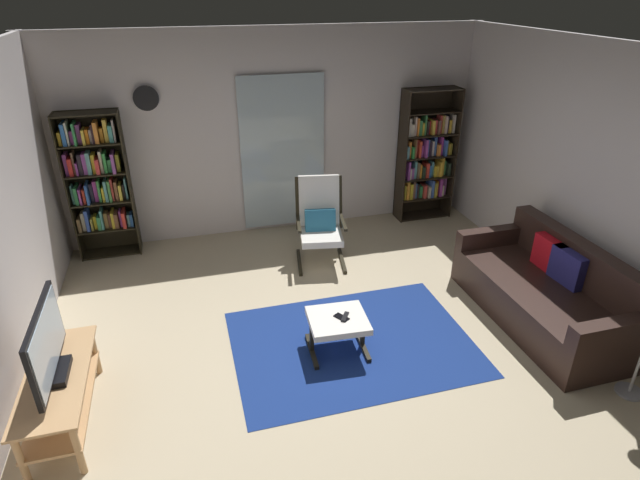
% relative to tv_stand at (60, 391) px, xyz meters
% --- Properties ---
extents(ground_plane, '(7.02, 7.02, 0.00)m').
position_rel_tv_stand_xyz_m(ground_plane, '(2.29, 0.17, -0.30)').
color(ground_plane, '#C1B08E').
extents(wall_back, '(5.60, 0.06, 2.60)m').
position_rel_tv_stand_xyz_m(wall_back, '(2.29, 3.07, 1.00)').
color(wall_back, silver).
rests_on(wall_back, ground).
extents(wall_right, '(0.06, 6.00, 2.60)m').
position_rel_tv_stand_xyz_m(wall_right, '(4.99, 0.17, 1.00)').
color(wall_right, silver).
rests_on(wall_right, ground).
extents(glass_door_panel, '(1.10, 0.01, 2.00)m').
position_rel_tv_stand_xyz_m(glass_door_panel, '(2.37, 3.01, 0.75)').
color(glass_door_panel, silver).
extents(area_rug, '(2.23, 1.61, 0.01)m').
position_rel_tv_stand_xyz_m(area_rug, '(2.44, 0.32, -0.30)').
color(area_rug, navy).
rests_on(area_rug, ground).
extents(tv_stand, '(0.45, 1.16, 0.46)m').
position_rel_tv_stand_xyz_m(tv_stand, '(0.00, 0.00, 0.00)').
color(tv_stand, tan).
rests_on(tv_stand, ground).
extents(television, '(0.20, 0.88, 0.56)m').
position_rel_tv_stand_xyz_m(television, '(0.00, 0.00, 0.42)').
color(television, black).
rests_on(television, tv_stand).
extents(bookshelf_near_tv, '(0.70, 0.30, 1.77)m').
position_rel_tv_stand_xyz_m(bookshelf_near_tv, '(0.10, 2.86, 0.65)').
color(bookshelf_near_tv, black).
rests_on(bookshelf_near_tv, ground).
extents(bookshelf_near_sofa, '(0.77, 0.30, 1.81)m').
position_rel_tv_stand_xyz_m(bookshelf_near_sofa, '(4.35, 2.86, 0.58)').
color(bookshelf_near_sofa, black).
rests_on(bookshelf_near_sofa, ground).
extents(leather_sofa, '(0.90, 1.94, 0.80)m').
position_rel_tv_stand_xyz_m(leather_sofa, '(4.43, 0.19, -0.01)').
color(leather_sofa, '#301F19').
rests_on(leather_sofa, ground).
extents(lounge_armchair, '(0.67, 0.74, 1.02)m').
position_rel_tv_stand_xyz_m(lounge_armchair, '(2.59, 2.00, 0.23)').
color(lounge_armchair, black).
rests_on(lounge_armchair, ground).
extents(ottoman, '(0.55, 0.51, 0.36)m').
position_rel_tv_stand_xyz_m(ottoman, '(2.27, 0.27, -0.01)').
color(ottoman, white).
rests_on(ottoman, ground).
extents(tv_remote, '(0.11, 0.14, 0.02)m').
position_rel_tv_stand_xyz_m(tv_remote, '(2.33, 0.25, 0.07)').
color(tv_remote, black).
rests_on(tv_remote, ottoman).
extents(cell_phone, '(0.13, 0.15, 0.01)m').
position_rel_tv_stand_xyz_m(cell_phone, '(2.30, 0.25, 0.06)').
color(cell_phone, black).
rests_on(cell_phone, ottoman).
extents(wall_clock, '(0.29, 0.03, 0.29)m').
position_rel_tv_stand_xyz_m(wall_clock, '(0.78, 3.00, 1.55)').
color(wall_clock, silver).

